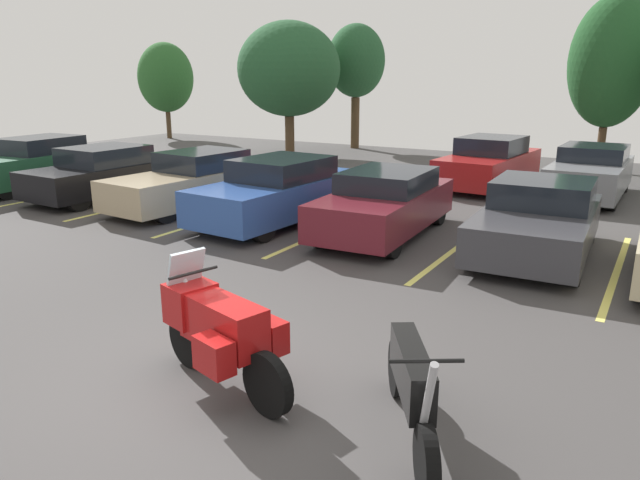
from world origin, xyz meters
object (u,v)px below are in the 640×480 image
Objects in this scene: motorcycle_touring at (219,328)px; car_black at (104,173)px; motorcycle_second at (411,387)px; car_blue at (280,191)px; car_far_grey at (590,173)px; car_tan at (194,181)px; car_maroon at (385,203)px; car_far_red at (489,163)px; car_charcoal at (538,221)px; car_green at (35,164)px.

car_black is (-9.62, 6.53, 0.02)m from motorcycle_touring.
motorcycle_second is 8.91m from car_blue.
motorcycle_touring is 0.48× the size of car_far_grey.
car_maroon is (5.47, -0.07, 0.01)m from car_tan.
car_maroon is 0.92× the size of car_far_red.
car_charcoal is 6.55m from car_far_grey.
car_blue is 9.01m from car_far_grey.
car_maroon is at bearing -116.03° from car_far_grey.
car_far_red is at bearing 67.16° from car_blue.
motorcycle_touring reaches higher than car_charcoal.
car_blue is 1.09× the size of car_maroon.
motorcycle_second is 14.01m from car_far_red.
motorcycle_second is at bearing -28.42° from car_black.
car_tan is 9.01m from car_far_red.
car_blue is at bearing -3.97° from car_tan.
car_green is at bearing 156.76° from motorcycle_second.
car_tan is (-8.83, 6.81, 0.14)m from motorcycle_second.
car_black is 0.89× the size of car_far_red.
car_charcoal is (5.76, 0.27, -0.05)m from car_blue.
car_green reaches higher than car_maroon.
car_charcoal is at bearing 2.37° from car_black.
car_blue is at bearing -130.84° from car_far_grey.
car_tan is at bearing -130.30° from car_far_red.
car_green is at bearing -178.03° from car_charcoal.
car_tan is at bearing 7.84° from car_black.
car_blue is 5.77m from car_charcoal.
car_tan is 1.13× the size of car_charcoal.
car_charcoal is at bearing 0.45° from car_tan.
motorcycle_second is at bearing -89.62° from car_far_grey.
car_black is at bearing 145.85° from motorcycle_touring.
car_charcoal is at bearing 74.25° from motorcycle_touring.
car_black is (-11.82, 6.39, 0.16)m from motorcycle_second.
car_charcoal is at bearing 91.81° from motorcycle_second.
car_far_red is at bearing 174.96° from car_far_grey.
car_far_grey is (8.74, 6.62, 0.02)m from car_tan.
car_tan is 1.00× the size of car_blue.
car_far_red reaches higher than car_tan.
car_green is at bearing 152.77° from motorcycle_touring.
car_blue reaches higher than car_far_grey.
motorcycle_second is at bearing -47.87° from car_blue.
car_far_red is at bearing 39.56° from car_black.
car_blue is 1.00× the size of car_far_red.
car_far_red is (-2.78, 6.80, 0.05)m from car_charcoal.
car_green reaches higher than car_tan.
car_black is at bearing 0.42° from car_green.
car_black is 11.44m from car_far_red.
car_black reaches higher than motorcycle_second.
car_black is 11.61m from car_charcoal.
car_blue reaches higher than car_maroon.
car_far_grey is (5.89, 6.81, -0.02)m from car_blue.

